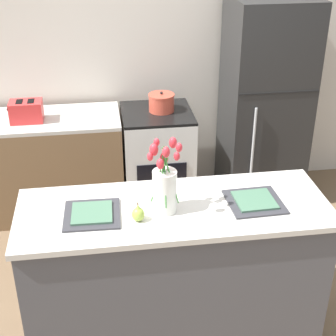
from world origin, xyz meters
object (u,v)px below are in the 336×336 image
at_px(pear_figurine, 138,214).
at_px(cooking_pot, 161,103).
at_px(flower_vase, 165,185).
at_px(plate_setting_right, 254,201).
at_px(toaster, 26,111).
at_px(plate_setting_left, 92,214).
at_px(stove_range, 157,158).
at_px(refrigerator, 265,104).

distance_m(pear_figurine, cooking_pot, 1.76).
bearing_deg(flower_vase, plate_setting_right, 0.95).
relative_size(pear_figurine, cooking_pot, 0.52).
bearing_deg(flower_vase, toaster, 119.92).
relative_size(flower_vase, plate_setting_left, 1.38).
height_order(stove_range, plate_setting_left, plate_setting_left).
bearing_deg(cooking_pot, pear_figurine, -101.75).
distance_m(pear_figurine, plate_setting_left, 0.27).
height_order(toaster, cooking_pot, same).
distance_m(plate_setting_left, cooking_pot, 1.75).
xyz_separation_m(pear_figurine, cooking_pot, (0.36, 1.73, -0.02)).
xyz_separation_m(plate_setting_left, toaster, (-0.50, 1.57, 0.02)).
height_order(stove_range, plate_setting_right, plate_setting_right).
xyz_separation_m(stove_range, cooking_pot, (0.04, 0.02, 0.52)).
bearing_deg(pear_figurine, plate_setting_left, 160.82).
bearing_deg(stove_range, pear_figurine, -100.50).
xyz_separation_m(flower_vase, toaster, (-0.91, 1.58, -0.13)).
bearing_deg(toaster, cooking_pot, 3.39).
height_order(stove_range, pear_figurine, pear_figurine).
distance_m(plate_setting_left, toaster, 1.65).
relative_size(stove_range, cooking_pot, 3.99).
distance_m(pear_figurine, toaster, 1.82).
xyz_separation_m(toaster, cooking_pot, (1.11, 0.07, -0.01)).
relative_size(plate_setting_right, cooking_pot, 1.44).
bearing_deg(toaster, plate_setting_right, -47.58).
height_order(stove_range, cooking_pot, cooking_pot).
distance_m(plate_setting_right, cooking_pot, 1.67).
xyz_separation_m(stove_range, pear_figurine, (-0.32, -1.71, 0.54)).
bearing_deg(plate_setting_right, stove_range, 102.75).
bearing_deg(pear_figurine, plate_setting_right, 7.26).
distance_m(pear_figurine, plate_setting_right, 0.69).
xyz_separation_m(stove_range, toaster, (-1.07, -0.05, 0.53)).
height_order(refrigerator, toaster, refrigerator).
relative_size(stove_range, toaster, 3.17).
relative_size(flower_vase, pear_figurine, 3.86).
xyz_separation_m(flower_vase, pear_figurine, (-0.16, -0.08, -0.12)).
relative_size(stove_range, pear_figurine, 7.75).
distance_m(refrigerator, cooking_pot, 0.91).
relative_size(refrigerator, plate_setting_right, 5.65).
bearing_deg(plate_setting_right, flower_vase, -179.05).
bearing_deg(pear_figurine, cooking_pot, 78.25).
distance_m(plate_setting_left, plate_setting_right, 0.93).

